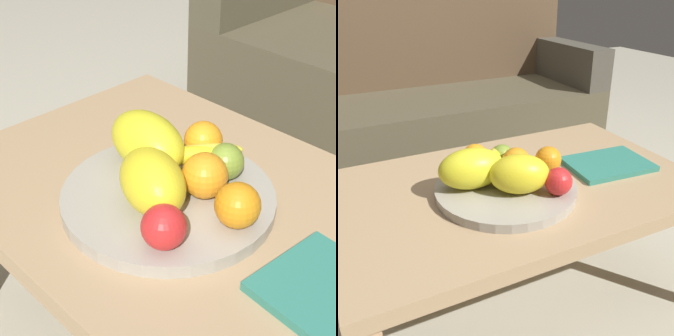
{
  "view_description": "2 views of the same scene",
  "coord_description": "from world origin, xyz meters",
  "views": [
    {
      "loc": [
        0.5,
        -0.58,
        1.0
      ],
      "look_at": [
        -0.06,
        -0.04,
        0.49
      ],
      "focal_mm": 57.42,
      "sensor_mm": 36.0,
      "label": 1
    },
    {
      "loc": [
        -0.46,
        -0.85,
        0.93
      ],
      "look_at": [
        -0.06,
        -0.04,
        0.49
      ],
      "focal_mm": 40.75,
      "sensor_mm": 36.0,
      "label": 2
    }
  ],
  "objects": [
    {
      "name": "coffee_table",
      "position": [
        0.0,
        0.0,
        0.37
      ],
      "size": [
        1.02,
        0.64,
        0.42
      ],
      "color": "tan",
      "rests_on": "ground_plane"
    },
    {
      "name": "orange_front",
      "position": [
        -0.01,
        -0.0,
        0.48
      ],
      "size": [
        0.08,
        0.08,
        0.08
      ],
      "primitive_type": "sphere",
      "color": "orange",
      "rests_on": "fruit_bowl"
    },
    {
      "name": "orange_left",
      "position": [
        -0.09,
        0.09,
        0.48
      ],
      "size": [
        0.08,
        0.08,
        0.08
      ],
      "primitive_type": "sphere",
      "color": "orange",
      "rests_on": "fruit_bowl"
    },
    {
      "name": "banana_bunch",
      "position": [
        -0.06,
        0.04,
        0.47
      ],
      "size": [
        0.14,
        0.16,
        0.06
      ],
      "color": "yellow",
      "rests_on": "fruit_bowl"
    },
    {
      "name": "apple_front",
      "position": [
        0.04,
        -0.14,
        0.48
      ],
      "size": [
        0.07,
        0.07,
        0.07
      ],
      "primitive_type": "sphere",
      "color": "red",
      "rests_on": "fruit_bowl"
    },
    {
      "name": "fruit_bowl",
      "position": [
        -0.06,
        -0.04,
        0.43
      ],
      "size": [
        0.38,
        0.38,
        0.03
      ],
      "primitive_type": "cylinder",
      "color": "#A49E91",
      "rests_on": "coffee_table"
    },
    {
      "name": "melon_smaller_beside",
      "position": [
        -0.04,
        -0.09,
        0.49
      ],
      "size": [
        0.18,
        0.15,
        0.1
      ],
      "primitive_type": "ellipsoid",
      "rotation": [
        0.0,
        0.0,
        -0.39
      ],
      "color": "yellow",
      "rests_on": "fruit_bowl"
    },
    {
      "name": "melon_large_front",
      "position": [
        -0.14,
        -0.01,
        0.49
      ],
      "size": [
        0.19,
        0.13,
        0.11
      ],
      "primitive_type": "ellipsoid",
      "rotation": [
        0.0,
        0.0,
        -0.11
      ],
      "color": "yellow",
      "rests_on": "fruit_bowl"
    },
    {
      "name": "orange_right",
      "position": [
        0.08,
        -0.02,
        0.48
      ],
      "size": [
        0.08,
        0.08,
        0.08
      ],
      "primitive_type": "sphere",
      "color": "orange",
      "rests_on": "fruit_bowl"
    },
    {
      "name": "apple_left",
      "position": [
        -0.02,
        0.07,
        0.47
      ],
      "size": [
        0.07,
        0.07,
        0.07
      ],
      "primitive_type": "sphere",
      "color": "olive",
      "rests_on": "fruit_bowl"
    }
  ]
}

